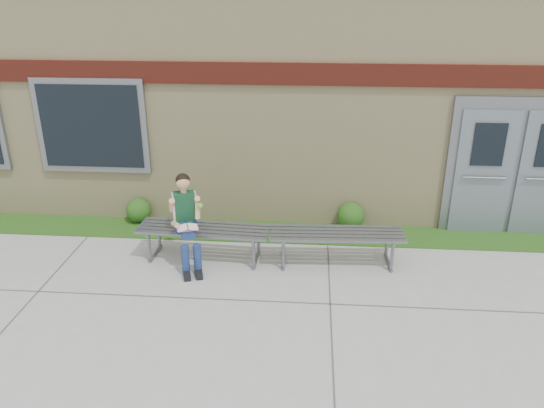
{
  "coord_description": "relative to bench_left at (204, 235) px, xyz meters",
  "views": [
    {
      "loc": [
        0.69,
        -5.48,
        3.92
      ],
      "look_at": [
        0.13,
        1.7,
        0.91
      ],
      "focal_mm": 35.0,
      "sensor_mm": 36.0,
      "label": 1
    }
  ],
  "objects": [
    {
      "name": "ground",
      "position": [
        0.89,
        -1.63,
        -0.4
      ],
      "size": [
        80.0,
        80.0,
        0.0
      ],
      "primitive_type": "plane",
      "color": "#9E9E99",
      "rests_on": "ground"
    },
    {
      "name": "grass_strip",
      "position": [
        0.89,
        0.97,
        -0.39
      ],
      "size": [
        16.0,
        0.8,
        0.02
      ],
      "primitive_type": "cube",
      "color": "#225316",
      "rests_on": "ground"
    },
    {
      "name": "school_building",
      "position": [
        0.89,
        4.36,
        1.7
      ],
      "size": [
        16.2,
        6.22,
        4.2
      ],
      "color": "beige",
      "rests_on": "ground"
    },
    {
      "name": "bench_left",
      "position": [
        0.0,
        0.0,
        0.0
      ],
      "size": [
        2.02,
        0.67,
        0.52
      ],
      "rotation": [
        0.0,
        0.0,
        -0.06
      ],
      "color": "slate",
      "rests_on": "ground"
    },
    {
      "name": "bench_right",
      "position": [
        2.0,
        0.0,
        -0.0
      ],
      "size": [
        2.01,
        0.64,
        0.51
      ],
      "rotation": [
        0.0,
        0.0,
        0.05
      ],
      "color": "slate",
      "rests_on": "ground"
    },
    {
      "name": "girl",
      "position": [
        -0.2,
        -0.2,
        0.35
      ],
      "size": [
        0.58,
        0.83,
        1.4
      ],
      "rotation": [
        0.0,
        0.0,
        0.31
      ],
      "color": "navy",
      "rests_on": "ground"
    },
    {
      "name": "shrub_mid",
      "position": [
        -1.41,
        1.22,
        -0.16
      ],
      "size": [
        0.43,
        0.43,
        0.43
      ],
      "primitive_type": "sphere",
      "color": "#225316",
      "rests_on": "grass_strip"
    },
    {
      "name": "shrub_east",
      "position": [
        2.29,
        1.22,
        -0.15
      ],
      "size": [
        0.46,
        0.46,
        0.46
      ],
      "primitive_type": "sphere",
      "color": "#225316",
      "rests_on": "grass_strip"
    }
  ]
}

